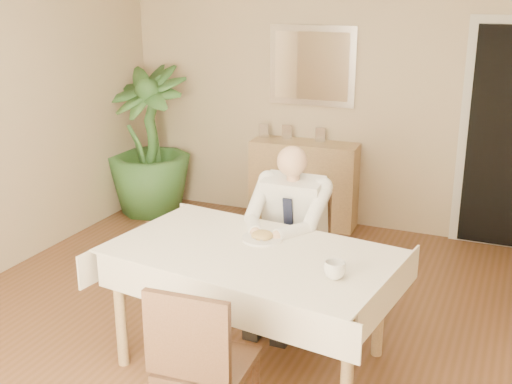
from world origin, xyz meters
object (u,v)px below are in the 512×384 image
at_px(dining_table, 251,263).
at_px(seated_man, 286,228).
at_px(sideboard, 304,183).
at_px(potted_palm, 148,142).
at_px(chair_near, 199,360).
at_px(chair_far, 299,243).
at_px(coffee_mug, 335,270).

relative_size(dining_table, seated_man, 1.48).
distance_m(dining_table, seated_man, 0.59).
bearing_deg(sideboard, seated_man, -77.94).
bearing_deg(potted_palm, sideboard, 11.00).
bearing_deg(chair_near, dining_table, 92.97).
xyz_separation_m(chair_near, seated_man, (-0.10, 1.46, 0.17)).
height_order(chair_near, seated_man, seated_man).
distance_m(dining_table, chair_far, 0.90).
relative_size(chair_far, chair_near, 0.90).
distance_m(chair_near, seated_man, 1.47).
height_order(dining_table, sideboard, sideboard).
xyz_separation_m(dining_table, coffee_mug, (0.57, -0.18, 0.13)).
bearing_deg(potted_palm, dining_table, -45.74).
bearing_deg(chair_far, chair_near, -91.77).
height_order(coffee_mug, potted_palm, potted_palm).
relative_size(chair_far, coffee_mug, 6.79).
xyz_separation_m(dining_table, chair_far, (0.00, 0.87, -0.20)).
relative_size(chair_near, coffee_mug, 7.52).
bearing_deg(dining_table, chair_far, 97.36).
bearing_deg(dining_table, seated_man, 97.36).
relative_size(dining_table, chair_far, 2.20).
bearing_deg(chair_near, sideboard, 96.92).
bearing_deg(coffee_mug, dining_table, 162.99).
height_order(chair_near, coffee_mug, chair_near).
relative_size(sideboard, potted_palm, 0.69).
height_order(coffee_mug, sideboard, coffee_mug).
height_order(chair_far, potted_palm, potted_palm).
bearing_deg(chair_far, potted_palm, 143.47).
relative_size(dining_table, potted_palm, 1.21).
distance_m(seated_man, coffee_mug, 0.97).
height_order(sideboard, potted_palm, potted_palm).
height_order(chair_far, seated_man, seated_man).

